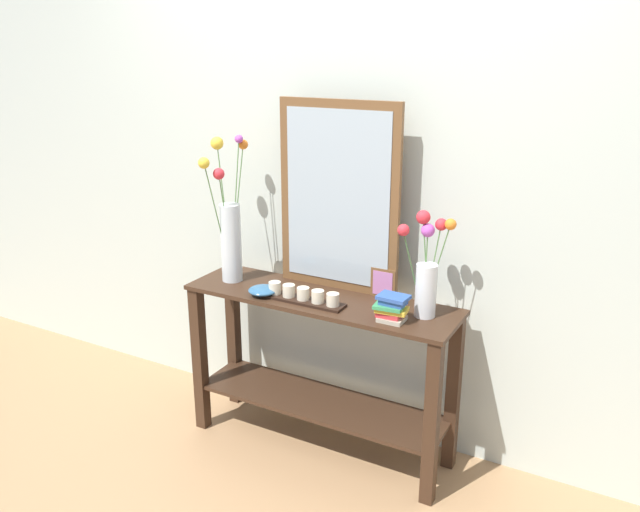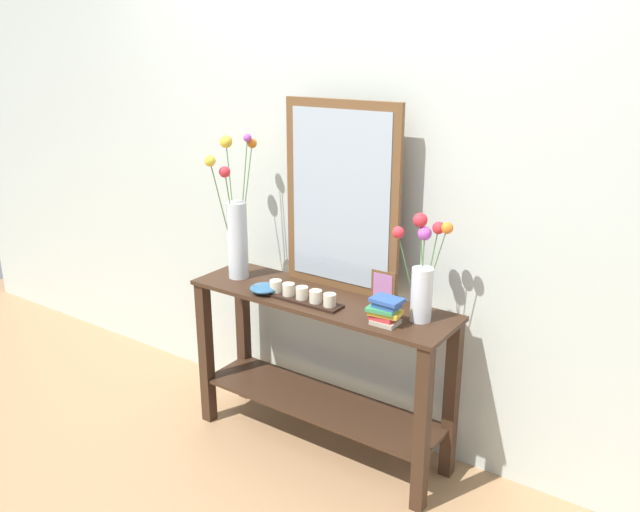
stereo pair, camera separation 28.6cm
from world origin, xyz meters
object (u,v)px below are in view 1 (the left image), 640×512
Objects in this scene: mirror_leaning at (338,197)px; picture_frame_small at (383,283)px; tall_vase_left at (229,229)px; candle_tray at (303,296)px; vase_right at (427,272)px; book_stack at (392,308)px; console_table at (320,356)px; decorative_bowl at (263,290)px.

mirror_leaning is 6.39× the size of picture_frame_small.
tall_vase_left reaches higher than picture_frame_small.
picture_frame_small is (0.29, 0.22, 0.04)m from candle_tray.
tall_vase_left is 0.97m from vase_right.
mirror_leaning is at bearing 17.19° from tall_vase_left.
picture_frame_small is (0.24, -0.01, -0.36)m from mirror_leaning.
console_table is at bearing 167.05° from book_stack.
decorative_bowl is (-0.49, -0.24, -0.04)m from picture_frame_small.
candle_tray is at bearing 179.40° from book_stack.
picture_frame_small is at bearing 26.25° from decorative_bowl.
candle_tray is 0.36m from picture_frame_small.
console_table is 2.87× the size of vase_right.
candle_tray is at bearing -115.03° from console_table.
console_table is 0.41m from decorative_bowl.
book_stack is (0.42, -0.00, 0.03)m from candle_tray.
mirror_leaning reaches higher than tall_vase_left.
decorative_bowl reaches higher than console_table.
picture_frame_small is at bearing 28.77° from console_table.
mirror_leaning is at bearing 166.51° from vase_right.
mirror_leaning is 1.26× the size of tall_vase_left.
candle_tray reaches higher than decorative_bowl.
candle_tray is at bearing 5.74° from decorative_bowl.
console_table is 0.46m from picture_frame_small.
tall_vase_left is at bearing -177.55° from vase_right.
tall_vase_left is 0.51m from candle_tray.
tall_vase_left is 5.15× the size of decorative_bowl.
picture_frame_small is (-0.23, 0.10, -0.13)m from vase_right.
tall_vase_left is (-0.50, -0.15, -0.18)m from mirror_leaning.
book_stack is at bearing -32.61° from mirror_leaning.
decorative_bowl is at bearing -134.81° from mirror_leaning.
mirror_leaning is 1.94× the size of vase_right.
console_table is at bearing -151.23° from picture_frame_small.
picture_frame_small is at bearing 156.90° from vase_right.
tall_vase_left is at bearing 158.25° from decorative_bowl.
console_table is 9.03× the size of book_stack.
decorative_bowl is at bearing -178.56° from book_stack.
mirror_leaning is 0.47m from candle_tray.
candle_tray is at bearing -167.03° from vase_right.
tall_vase_left is at bearing -179.39° from console_table.
mirror_leaning is at bearing 45.19° from decorative_bowl.
book_stack reaches higher than decorative_bowl.
decorative_bowl is (-0.20, -0.02, -0.00)m from candle_tray.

